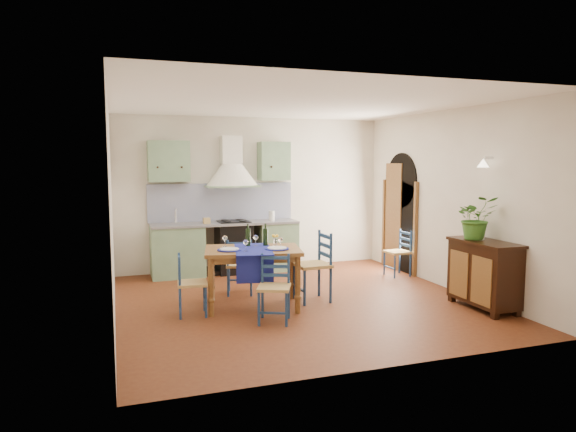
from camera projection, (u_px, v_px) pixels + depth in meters
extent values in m
plane|color=#4B1F10|center=(299.00, 301.00, 7.36)|extent=(5.00, 5.00, 0.00)
cube|color=silver|center=(253.00, 193.00, 9.56)|extent=(5.00, 0.04, 2.80)
cube|color=gray|center=(177.00, 251.00, 8.91)|extent=(0.90, 0.60, 0.88)
cube|color=gray|center=(276.00, 246.00, 9.49)|extent=(0.70, 0.60, 0.88)
cube|color=black|center=(234.00, 248.00, 9.23)|extent=(0.60, 0.58, 0.88)
cube|color=gray|center=(225.00, 223.00, 9.13)|extent=(2.60, 0.64, 0.04)
cube|color=silver|center=(177.00, 225.00, 8.86)|extent=(0.45, 0.40, 0.03)
cylinder|color=silver|center=(175.00, 216.00, 9.01)|extent=(0.02, 0.02, 0.26)
cube|color=black|center=(234.00, 222.00, 9.18)|extent=(0.55, 0.48, 0.02)
cube|color=black|center=(225.00, 270.00, 9.27)|extent=(2.60, 0.50, 0.08)
cube|color=#091450|center=(222.00, 202.00, 9.35)|extent=(2.65, 0.05, 0.68)
cube|color=gray|center=(169.00, 161.00, 8.83)|extent=(0.70, 0.34, 0.70)
cube|color=gray|center=(274.00, 161.00, 9.44)|extent=(0.55, 0.34, 0.70)
cone|color=beige|center=(232.00, 175.00, 9.15)|extent=(0.96, 0.96, 0.40)
cube|color=beige|center=(231.00, 150.00, 9.18)|extent=(0.36, 0.30, 0.50)
cube|color=silver|center=(449.00, 200.00, 8.01)|extent=(0.04, 5.00, 2.80)
cube|color=black|center=(400.00, 226.00, 9.39)|extent=(0.03, 1.00, 1.65)
cylinder|color=black|center=(401.00, 181.00, 9.30)|extent=(0.03, 1.00, 1.00)
cube|color=brown|center=(415.00, 229.00, 8.87)|extent=(0.06, 0.06, 1.65)
cube|color=brown|center=(384.00, 222.00, 9.89)|extent=(0.06, 0.06, 1.65)
cube|color=brown|center=(393.00, 216.00, 9.57)|extent=(0.04, 0.55, 1.96)
cylinder|color=silver|center=(489.00, 158.00, 7.04)|extent=(0.15, 0.04, 0.04)
cone|color=#FFEDC6|center=(483.00, 163.00, 7.01)|extent=(0.16, 0.16, 0.12)
cube|color=silver|center=(111.00, 210.00, 6.41)|extent=(0.04, 5.00, 2.80)
cube|color=white|center=(299.00, 103.00, 7.06)|extent=(5.00, 5.00, 0.01)
cube|color=brown|center=(253.00, 251.00, 6.99)|extent=(1.43, 1.09, 0.05)
cube|color=brown|center=(253.00, 255.00, 7.00)|extent=(1.28, 0.94, 0.08)
cylinder|color=brown|center=(211.00, 288.00, 6.61)|extent=(0.07, 0.07, 0.76)
cylinder|color=brown|center=(212.00, 275.00, 7.31)|extent=(0.07, 0.07, 0.76)
cylinder|color=brown|center=(298.00, 285.00, 6.76)|extent=(0.07, 0.07, 0.76)
cylinder|color=brown|center=(291.00, 273.00, 7.46)|extent=(0.07, 0.07, 0.76)
cube|color=navy|center=(253.00, 249.00, 6.93)|extent=(0.66, 1.04, 0.01)
cube|color=navy|center=(255.00, 269.00, 6.58)|extent=(0.48, 0.11, 0.38)
cylinder|color=navy|center=(229.00, 250.00, 6.84)|extent=(0.32, 0.32, 0.01)
cylinder|color=silver|center=(229.00, 249.00, 6.84)|extent=(0.26, 0.26, 0.01)
cylinder|color=navy|center=(277.00, 249.00, 6.92)|extent=(0.32, 0.32, 0.01)
cylinder|color=silver|center=(277.00, 248.00, 6.92)|extent=(0.26, 0.26, 0.01)
cylinder|color=black|center=(248.00, 235.00, 7.17)|extent=(0.07, 0.07, 0.32)
cylinder|color=black|center=(265.00, 235.00, 7.21)|extent=(0.07, 0.07, 0.32)
cylinder|color=white|center=(275.00, 242.00, 7.18)|extent=(0.05, 0.05, 0.10)
sphere|color=yellow|center=(275.00, 236.00, 7.17)|extent=(0.10, 0.10, 0.10)
cylinder|color=navy|center=(259.00, 309.00, 6.24)|extent=(0.03, 0.03, 0.43)
cylinder|color=navy|center=(262.00, 286.00, 6.55)|extent=(0.03, 0.03, 0.84)
cylinder|color=navy|center=(286.00, 310.00, 6.21)|extent=(0.03, 0.03, 0.43)
cylinder|color=navy|center=(289.00, 286.00, 6.53)|extent=(0.03, 0.03, 0.84)
cube|color=tan|center=(274.00, 287.00, 6.37)|extent=(0.52, 0.52, 0.04)
cube|color=navy|center=(275.00, 275.00, 6.52)|extent=(0.34, 0.16, 0.04)
cube|color=navy|center=(275.00, 266.00, 6.51)|extent=(0.34, 0.16, 0.04)
cube|color=navy|center=(275.00, 258.00, 6.50)|extent=(0.34, 0.16, 0.04)
cube|color=navy|center=(273.00, 313.00, 6.23)|extent=(0.32, 0.16, 0.02)
cylinder|color=navy|center=(251.00, 277.00, 7.95)|extent=(0.03, 0.03, 0.44)
cylinder|color=navy|center=(251.00, 268.00, 7.59)|extent=(0.03, 0.03, 0.85)
cylinder|color=navy|center=(229.00, 277.00, 7.93)|extent=(0.03, 0.03, 0.44)
cylinder|color=navy|center=(228.00, 269.00, 7.57)|extent=(0.03, 0.03, 0.85)
cube|color=tan|center=(240.00, 264.00, 7.75)|extent=(0.48, 0.48, 0.04)
cube|color=navy|center=(239.00, 259.00, 7.56)|extent=(0.35, 0.11, 0.04)
cube|color=navy|center=(239.00, 251.00, 7.55)|extent=(0.35, 0.11, 0.04)
cube|color=navy|center=(239.00, 244.00, 7.54)|extent=(0.35, 0.11, 0.04)
cube|color=navy|center=(240.00, 280.00, 7.94)|extent=(0.34, 0.11, 0.02)
cylinder|color=navy|center=(206.00, 302.00, 6.57)|extent=(0.03, 0.03, 0.41)
cylinder|color=navy|center=(180.00, 289.00, 6.48)|extent=(0.03, 0.03, 0.81)
cylinder|color=navy|center=(204.00, 296.00, 6.88)|extent=(0.03, 0.03, 0.41)
cylinder|color=navy|center=(180.00, 283.00, 6.79)|extent=(0.03, 0.03, 0.81)
cube|color=tan|center=(192.00, 283.00, 6.67)|extent=(0.41, 0.41, 0.04)
cube|color=navy|center=(179.00, 275.00, 6.62)|extent=(0.06, 0.34, 0.04)
cube|color=navy|center=(179.00, 267.00, 6.61)|extent=(0.06, 0.34, 0.04)
cube|color=navy|center=(179.00, 259.00, 6.60)|extent=(0.06, 0.34, 0.04)
cube|color=navy|center=(205.00, 302.00, 6.73)|extent=(0.06, 0.32, 0.02)
cylinder|color=navy|center=(294.00, 281.00, 7.49)|extent=(0.04, 0.04, 0.51)
cylinder|color=navy|center=(319.00, 263.00, 7.60)|extent=(0.04, 0.04, 1.00)
cylinder|color=navy|center=(305.00, 288.00, 7.11)|extent=(0.04, 0.04, 0.51)
cylinder|color=navy|center=(331.00, 268.00, 7.23)|extent=(0.04, 0.04, 1.00)
cube|color=tan|center=(312.00, 265.00, 7.34)|extent=(0.48, 0.48, 0.04)
cube|color=navy|center=(325.00, 254.00, 7.40)|extent=(0.04, 0.42, 0.05)
cube|color=navy|center=(325.00, 245.00, 7.38)|extent=(0.04, 0.42, 0.05)
cube|color=navy|center=(325.00, 236.00, 7.37)|extent=(0.04, 0.42, 0.05)
cube|color=navy|center=(299.00, 288.00, 7.31)|extent=(0.05, 0.40, 0.03)
cylinder|color=navy|center=(384.00, 263.00, 9.07)|extent=(0.03, 0.03, 0.41)
cylinder|color=navy|center=(400.00, 251.00, 9.17)|extent=(0.03, 0.03, 0.80)
cylinder|color=navy|center=(395.00, 267.00, 8.78)|extent=(0.03, 0.03, 0.41)
cylinder|color=navy|center=(411.00, 254.00, 8.88)|extent=(0.03, 0.03, 0.80)
cube|color=tan|center=(397.00, 252.00, 8.96)|extent=(0.40, 0.40, 0.04)
cube|color=navy|center=(405.00, 245.00, 9.01)|extent=(0.05, 0.34, 0.04)
cube|color=navy|center=(405.00, 239.00, 9.00)|extent=(0.05, 0.34, 0.04)
cube|color=navy|center=(405.00, 233.00, 8.99)|extent=(0.05, 0.34, 0.04)
cube|color=navy|center=(389.00, 267.00, 8.93)|extent=(0.05, 0.32, 0.02)
cube|color=black|center=(484.00, 273.00, 6.96)|extent=(0.45, 1.00, 0.82)
cube|color=black|center=(485.00, 242.00, 6.92)|extent=(0.50, 1.05, 0.04)
cube|color=brown|center=(481.00, 281.00, 6.68)|extent=(0.02, 0.38, 0.63)
cube|color=brown|center=(459.00, 274.00, 7.11)|extent=(0.02, 0.38, 0.63)
cube|color=black|center=(495.00, 316.00, 6.54)|extent=(0.08, 0.08, 0.08)
cube|color=black|center=(452.00, 298.00, 7.37)|extent=(0.08, 0.08, 0.08)
cube|color=black|center=(517.00, 313.00, 6.65)|extent=(0.08, 0.08, 0.08)
cube|color=black|center=(472.00, 296.00, 7.48)|extent=(0.08, 0.08, 0.08)
imported|color=#306620|center=(476.00, 218.00, 7.02)|extent=(0.66, 0.62, 0.60)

